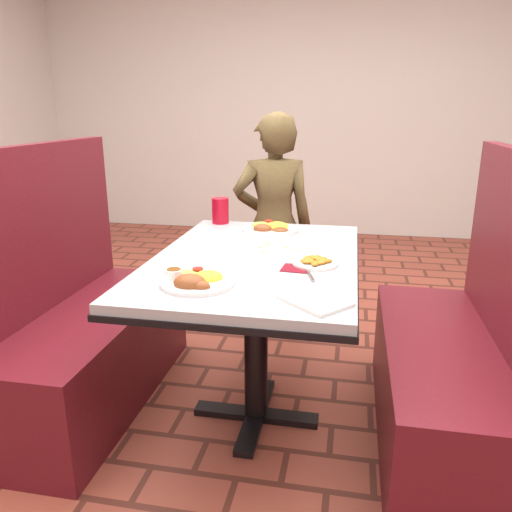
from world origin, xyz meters
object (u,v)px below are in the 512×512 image
Objects in this scene: booth_bench_left at (84,335)px; near_dinner_plate at (196,277)px; far_dinner_plate at (270,226)px; dining_table at (256,279)px; plantain_plate at (315,262)px; diner_person at (273,225)px; booth_bench_right at (453,368)px; red_tumbler at (220,211)px.

booth_bench_left is 0.88m from near_dinner_plate.
near_dinner_plate is (0.66, -0.37, 0.45)m from booth_bench_left.
dining_table is at bearing -88.46° from far_dinner_plate.
plantain_plate is (1.04, -0.07, 0.43)m from booth_bench_left.
booth_bench_left is 4.78× the size of near_dinner_plate.
plantain_plate is at bearing -63.09° from far_dinner_plate.
far_dinner_plate is at bearing 116.91° from plantain_plate.
near_dinner_plate is at bearing 72.51° from diner_person.
dining_table is at bearing 163.60° from plantain_plate.
far_dinner_plate is (-0.81, 0.43, 0.44)m from booth_bench_right.
far_dinner_plate is 1.51× the size of plantain_plate.
near_dinner_plate is 1.43× the size of plantain_plate.
plantain_plate reaches higher than dining_table.
dining_table is 9.38× the size of red_tumbler.
plantain_plate is 0.82m from red_tumbler.
booth_bench_left is 0.92× the size of diner_person.
booth_bench_left is at bearing -151.59° from far_dinner_plate.
plantain_plate is (0.38, 0.30, -0.02)m from near_dinner_plate.
red_tumbler is (-1.09, 0.55, 0.49)m from booth_bench_right.
near_dinner_plate is at bearing -109.96° from dining_table.
diner_person is 1.35m from near_dinner_plate.
booth_bench_right is (0.80, 0.00, -0.32)m from dining_table.
booth_bench_right is (1.60, 0.00, 0.00)m from booth_bench_left.
booth_bench_right reaches higher than red_tumbler.
diner_person is 5.19× the size of near_dinner_plate.
booth_bench_right is at bearing -27.73° from far_dinner_plate.
red_tumbler is at bearing 156.20° from far_dinner_plate.
diner_person is at bearing 63.40° from red_tumbler.
booth_bench_left reaches higher than near_dinner_plate.
red_tumbler is (-0.53, 0.62, 0.05)m from plantain_plate.
near_dinner_plate is at bearing -98.79° from far_dinner_plate.
near_dinner_plate reaches higher than dining_table.
booth_bench_right is 0.71m from plantain_plate.
diner_person reaches higher than plantain_plate.
diner_person is at bearing 94.92° from dining_table.
far_dinner_plate is at bearing 28.41° from booth_bench_left.
red_tumbler is at bearing 130.68° from plantain_plate.
red_tumbler is (0.51, 0.55, 0.49)m from booth_bench_left.
diner_person is 1.09m from plantain_plate.
diner_person reaches higher than near_dinner_plate.
diner_person is (0.71, 0.97, 0.32)m from booth_bench_left.
red_tumbler is (-0.28, 0.12, 0.04)m from far_dinner_plate.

